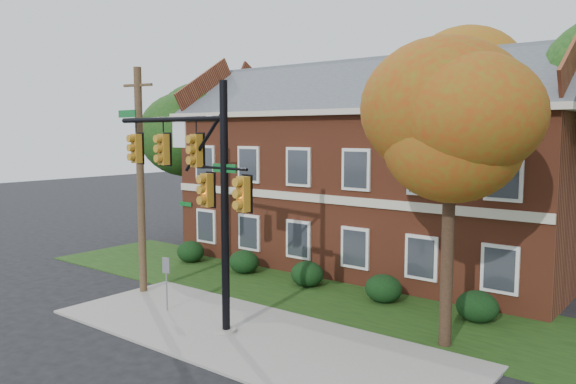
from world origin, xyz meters
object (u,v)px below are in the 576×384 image
Objects in this scene: tree_near_right at (457,119)px; sign_post at (166,275)px; tree_far_rear at (464,87)px; hedge_right at (383,289)px; traffic_signal at (196,177)px; hedge_far_right at (477,307)px; utility_pole at (140,181)px; apartment_building at (373,160)px; hedge_far_left at (191,252)px; hedge_left at (244,262)px; hedge_center at (307,274)px; tree_left_rear at (211,125)px.

sign_post is at bearing -162.61° from tree_near_right.
tree_far_rear is at bearing 110.27° from tree_near_right.
traffic_signal reaches higher than hedge_right.
hedge_far_right is 0.16× the size of utility_pole.
apartment_building reaches higher than hedge_far_left.
hedge_right is at bearing 62.72° from traffic_signal.
sign_post reaches higher than hedge_far_right.
hedge_left is 0.16× the size of tree_near_right.
hedge_far_left is at bearing 180.00° from hedge_left.
sign_post is at bearing -48.34° from hedge_far_left.
tree_near_right is at bearing -14.81° from hedge_left.
tree_far_rear is at bearing 113.37° from hedge_far_right.
hedge_right is (3.50, -5.25, -4.46)m from apartment_building.
tree_far_rear is (1.34, 13.09, 8.32)m from hedge_center.
hedge_far_right is 0.72× the size of sign_post.
hedge_center is 3.50m from hedge_right.
tree_far_rear is at bearing 60.91° from utility_pole.
hedge_left is 7.00m from hedge_right.
hedge_center is (0.00, -5.25, -4.46)m from apartment_building.
utility_pole reaches higher than sign_post.
hedge_far_right is at bearing 15.23° from sign_post.
hedge_left is 10.50m from hedge_far_right.
tree_near_right is 0.74× the size of tree_far_rear.
tree_left_rear is at bearing 162.63° from hedge_right.
apartment_building is at bearing 123.67° from hedge_right.
hedge_right is at bearing 29.07° from sign_post.
hedge_left is 0.12× the size of tree_far_rear.
tree_left_rear is 13.95m from traffic_signal.
hedge_far_left is 9.99m from traffic_signal.
tree_far_rear is 5.90× the size of sign_post.
traffic_signal is (-0.17, -11.11, -0.12)m from apartment_building.
traffic_signal is (-0.17, -5.86, 4.34)m from hedge_center.
tree_near_right is at bearing -22.36° from tree_left_rear.
hedge_left is 16.25m from tree_far_rear.
tree_far_rear is 1.47× the size of traffic_signal.
traffic_signal is at bearing -90.90° from apartment_building.
traffic_signal reaches higher than hedge_left.
hedge_far_left is 0.12× the size of tree_far_rear.
hedge_left and hedge_right have the same top height.
sign_post is (1.57, -5.70, 0.80)m from hedge_left.
sign_post is (-5.43, -5.70, 0.80)m from hedge_right.
sign_post is at bearing -99.87° from tree_far_rear.
utility_pole is at bearing -134.04° from hedge_center.
hedge_far_right is at bearing 0.00° from hedge_left.
hedge_center is at bearing 180.00° from hedge_right.
sign_post is at bearing -108.69° from hedge_center.
apartment_building is at bearing 54.67° from utility_pole.
tree_far_rear reaches higher than tree_near_right.
tree_near_right reaches higher than hedge_left.
tree_near_right is at bearing -11.27° from hedge_far_left.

